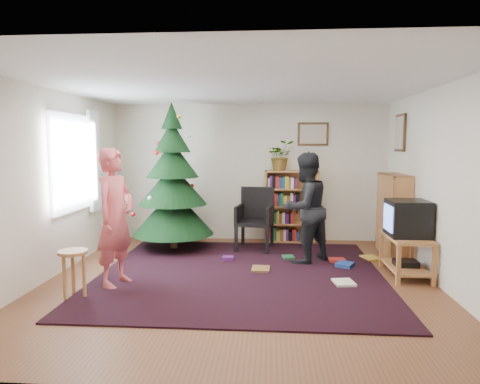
# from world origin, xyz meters

# --- Properties ---
(floor) EXTENTS (5.00, 5.00, 0.00)m
(floor) POSITION_xyz_m (0.00, 0.00, 0.00)
(floor) COLOR brown
(floor) RESTS_ON ground
(ceiling) EXTENTS (5.00, 5.00, 0.00)m
(ceiling) POSITION_xyz_m (0.00, 0.00, 2.50)
(ceiling) COLOR white
(ceiling) RESTS_ON wall_back
(wall_back) EXTENTS (5.00, 0.02, 2.50)m
(wall_back) POSITION_xyz_m (0.00, 2.50, 1.25)
(wall_back) COLOR silver
(wall_back) RESTS_ON floor
(wall_front) EXTENTS (5.00, 0.02, 2.50)m
(wall_front) POSITION_xyz_m (0.00, -2.50, 1.25)
(wall_front) COLOR silver
(wall_front) RESTS_ON floor
(wall_left) EXTENTS (0.02, 5.00, 2.50)m
(wall_left) POSITION_xyz_m (-2.50, 0.00, 1.25)
(wall_left) COLOR silver
(wall_left) RESTS_ON floor
(wall_right) EXTENTS (0.02, 5.00, 2.50)m
(wall_right) POSITION_xyz_m (2.50, 0.00, 1.25)
(wall_right) COLOR silver
(wall_right) RESTS_ON floor
(rug) EXTENTS (3.80, 3.60, 0.02)m
(rug) POSITION_xyz_m (0.00, 0.30, 0.01)
(rug) COLOR black
(rug) RESTS_ON floor
(window_pane) EXTENTS (0.04, 1.20, 1.40)m
(window_pane) POSITION_xyz_m (-2.47, 0.60, 1.50)
(window_pane) COLOR silver
(window_pane) RESTS_ON wall_left
(curtain) EXTENTS (0.06, 0.35, 1.60)m
(curtain) POSITION_xyz_m (-2.43, 1.30, 1.50)
(curtain) COLOR white
(curtain) RESTS_ON wall_left
(picture_back) EXTENTS (0.55, 0.03, 0.42)m
(picture_back) POSITION_xyz_m (1.15, 2.48, 1.95)
(picture_back) COLOR #4C3319
(picture_back) RESTS_ON wall_back
(picture_right) EXTENTS (0.03, 0.50, 0.60)m
(picture_right) POSITION_xyz_m (2.48, 1.75, 1.95)
(picture_right) COLOR #4C3319
(picture_right) RESTS_ON wall_right
(christmas_tree) EXTENTS (1.35, 1.35, 2.45)m
(christmas_tree) POSITION_xyz_m (-1.24, 1.63, 1.02)
(christmas_tree) COLOR #3F2816
(christmas_tree) RESTS_ON rug
(bookshelf_back) EXTENTS (0.95, 0.30, 1.30)m
(bookshelf_back) POSITION_xyz_m (0.77, 2.34, 0.66)
(bookshelf_back) COLOR #BE7D44
(bookshelf_back) RESTS_ON floor
(bookshelf_right) EXTENTS (0.30, 0.95, 1.30)m
(bookshelf_right) POSITION_xyz_m (2.34, 1.48, 0.66)
(bookshelf_right) COLOR #BE7D44
(bookshelf_right) RESTS_ON floor
(tv_stand) EXTENTS (0.49, 0.89, 0.55)m
(tv_stand) POSITION_xyz_m (2.22, 0.39, 0.32)
(tv_stand) COLOR #BE7D44
(tv_stand) RESTS_ON floor
(crt_tv) EXTENTS (0.51, 0.55, 0.48)m
(crt_tv) POSITION_xyz_m (2.22, 0.39, 0.79)
(crt_tv) COLOR black
(crt_tv) RESTS_ON tv_stand
(armchair) EXTENTS (0.65, 0.65, 1.04)m
(armchair) POSITION_xyz_m (0.13, 1.75, 0.57)
(armchair) COLOR black
(armchair) RESTS_ON rug
(stool) EXTENTS (0.34, 0.34, 0.56)m
(stool) POSITION_xyz_m (-1.86, -0.74, 0.43)
(stool) COLOR #BE7D44
(stool) RESTS_ON floor
(person_standing) EXTENTS (0.56, 0.71, 1.72)m
(person_standing) POSITION_xyz_m (-1.53, -0.27, 0.86)
(person_standing) COLOR #D5555A
(person_standing) RESTS_ON rug
(person_by_chair) EXTENTS (1.01, 0.99, 1.65)m
(person_by_chair) POSITION_xyz_m (0.91, 0.97, 0.82)
(person_by_chair) COLOR black
(person_by_chair) RESTS_ON rug
(potted_plant) EXTENTS (0.56, 0.51, 0.53)m
(potted_plant) POSITION_xyz_m (0.57, 2.34, 1.57)
(potted_plant) COLOR gray
(potted_plant) RESTS_ON bookshelf_back
(table_lamp) EXTENTS (0.26, 0.26, 0.35)m
(table_lamp) POSITION_xyz_m (1.07, 2.34, 1.53)
(table_lamp) COLOR #A57F33
(table_lamp) RESTS_ON bookshelf_back
(floor_clutter) EXTENTS (2.39, 1.45, 0.08)m
(floor_clutter) POSITION_xyz_m (0.98, 0.76, 0.04)
(floor_clutter) COLOR #A51E19
(floor_clutter) RESTS_ON rug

